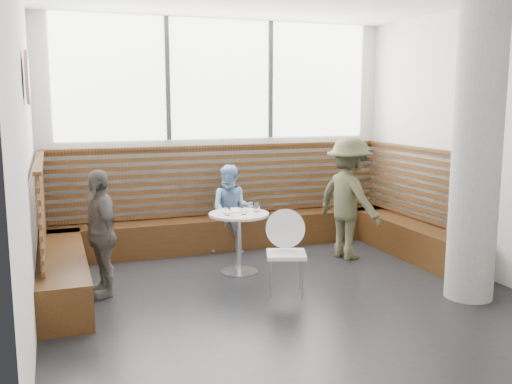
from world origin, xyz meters
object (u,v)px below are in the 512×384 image
object	(u,v)px
cafe_table	(239,230)
concrete_column	(477,148)
child_left	(100,233)
child_back	(232,210)
cafe_chair	(284,245)
adult_man	(349,198)

from	to	relation	value
cafe_table	concrete_column	bearing A→B (deg)	-38.80
cafe_table	child_left	distance (m)	1.66
child_back	child_left	bearing A→B (deg)	-126.29
cafe_table	cafe_chair	distance (m)	0.87
cafe_table	child_left	xyz separation A→B (m)	(-1.64, -0.24, 0.15)
cafe_chair	adult_man	world-z (taller)	adult_man
concrete_column	child_back	bearing A→B (deg)	126.17
cafe_table	child_left	size ratio (longest dim) A/B	0.54
cafe_table	cafe_chair	bearing A→B (deg)	-73.91
concrete_column	child_left	size ratio (longest dim) A/B	2.34
adult_man	child_back	distance (m)	1.59
cafe_table	cafe_chair	xyz separation A→B (m)	(0.24, -0.83, -0.00)
concrete_column	cafe_chair	xyz separation A→B (m)	(-1.81, 0.82, -1.07)
child_left	cafe_table	bearing A→B (deg)	86.14
concrete_column	adult_man	distance (m)	2.03
child_back	adult_man	bearing A→B (deg)	-6.13
cafe_table	adult_man	world-z (taller)	adult_man
cafe_table	adult_man	bearing A→B (deg)	5.65
concrete_column	child_left	bearing A→B (deg)	159.14
cafe_chair	child_back	distance (m)	1.73
concrete_column	child_back	distance (m)	3.30
cafe_table	adult_man	xyz separation A→B (m)	(1.58, 0.16, 0.27)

